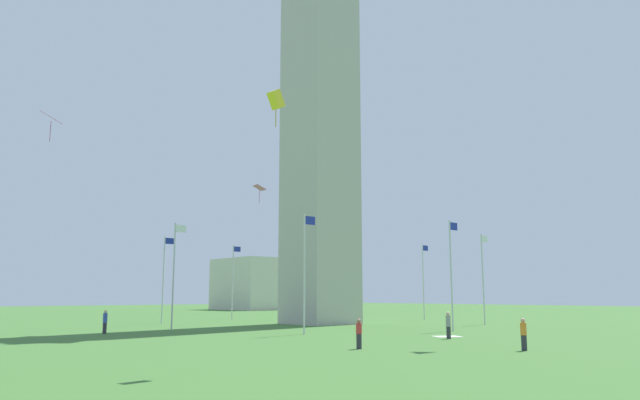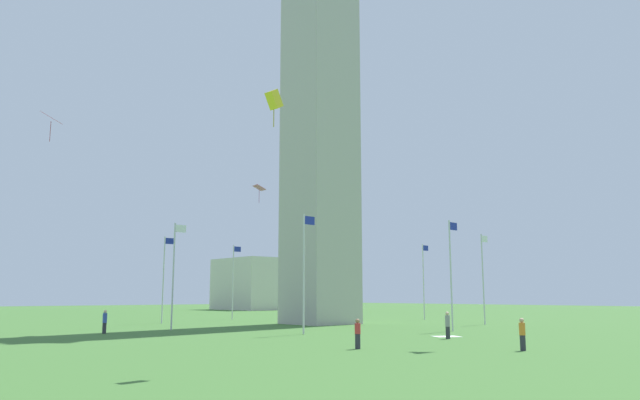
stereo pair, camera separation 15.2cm
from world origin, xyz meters
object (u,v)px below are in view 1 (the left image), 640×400
object	(u,v)px
person_orange_shirt	(524,334)
flagpole_n	(423,278)
flagpole_w	(451,270)
flagpole_s	(174,271)
person_red_shirt	(359,334)
obelisk_monument	(320,62)
flagpole_ne	(329,279)
picnic_blanket_near_first_person	(447,336)
flagpole_e	(233,279)
distant_building	(281,285)
kite_yellow_box	(276,100)
flagpole_nw	(483,275)
kite_pink_diamond	(259,188)
kite_red_diamond	(51,118)
flagpole_se	(164,276)
person_blue_shirt	(105,322)
person_gray_shirt	(448,325)
flagpole_sw	(305,268)

from	to	relation	value
person_orange_shirt	flagpole_n	bearing A→B (deg)	-26.36
flagpole_n	flagpole_w	xyz separation A→B (m)	(-16.47, -16.47, 0.00)
flagpole_s	person_red_shirt	distance (m)	23.48
obelisk_monument	flagpole_ne	size ratio (longest dim) A/B	6.19
flagpole_ne	picnic_blanket_near_first_person	xyz separation A→B (m)	(-17.21, -31.71, -4.91)
flagpole_ne	flagpole_e	distance (m)	12.60
flagpole_n	flagpole_ne	bearing A→B (deg)	112.50
flagpole_n	distant_building	distance (m)	59.78
person_orange_shirt	kite_yellow_box	distance (m)	17.76
flagpole_w	flagpole_nw	xyz separation A→B (m)	(11.64, 4.82, 0.00)
flagpole_nw	flagpole_s	bearing A→B (deg)	157.50
flagpole_n	person_red_shirt	bearing A→B (deg)	-145.58
kite_pink_diamond	kite_red_diamond	bearing A→B (deg)	153.40
flagpole_ne	flagpole_nw	xyz separation A→B (m)	(-0.00, -23.29, 0.00)
person_red_shirt	distant_building	bearing A→B (deg)	-7.99
flagpole_se	distant_building	size ratio (longest dim) A/B	0.35
kite_yellow_box	picnic_blanket_near_first_person	size ratio (longest dim) A/B	0.96
kite_yellow_box	person_blue_shirt	bearing A→B (deg)	84.01
kite_red_diamond	flagpole_se	bearing A→B (deg)	23.23
flagpole_ne	person_red_shirt	distance (m)	45.38
flagpole_ne	person_gray_shirt	distance (m)	38.47
kite_yellow_box	person_orange_shirt	bearing A→B (deg)	-13.94
flagpole_ne	kite_red_diamond	size ratio (longest dim) A/B	3.59
flagpole_nw	distant_building	xyz separation A→B (m)	(25.70, 67.67, 0.25)
flagpole_ne	flagpole_w	size ratio (longest dim) A/B	1.00
flagpole_n	person_orange_shirt	world-z (taller)	flagpole_n
flagpole_n	flagpole_s	size ratio (longest dim) A/B	1.00
flagpole_e	kite_pink_diamond	xyz separation A→B (m)	(-9.49, -18.89, 7.65)
flagpole_e	person_orange_shirt	bearing A→B (deg)	-103.98
person_red_shirt	kite_yellow_box	bearing A→B (deg)	137.08
person_red_shirt	distant_building	xyz separation A→B (m)	(54.60, 79.13, 4.37)
picnic_blanket_near_first_person	flagpole_w	bearing A→B (deg)	32.85
flagpole_n	flagpole_w	world-z (taller)	same
person_blue_shirt	kite_pink_diamond	world-z (taller)	kite_pink_diamond
flagpole_sw	picnic_blanket_near_first_person	distance (m)	11.48
flagpole_nw	person_red_shirt	xyz separation A→B (m)	(-28.90, -11.46, -4.12)
person_orange_shirt	person_red_shirt	bearing A→B (deg)	59.34
flagpole_s	kite_red_diamond	distance (m)	16.82
flagpole_ne	person_orange_shirt	distance (m)	47.35
flagpole_sw	kite_red_diamond	xyz separation A→B (m)	(-13.97, 17.29, 12.94)
flagpole_n	flagpole_se	size ratio (longest dim) A/B	1.00
picnic_blanket_near_first_person	distant_building	bearing A→B (deg)	60.58
person_orange_shirt	person_blue_shirt	bearing A→B (deg)	38.49
flagpole_se	flagpole_w	distance (m)	30.43
obelisk_monument	flagpole_w	bearing A→B (deg)	-89.81
flagpole_nw	kite_pink_diamond	distance (m)	24.29
person_blue_shirt	kite_red_diamond	distance (m)	18.51
flagpole_ne	flagpole_se	size ratio (longest dim) A/B	1.00
flagpole_n	kite_red_diamond	world-z (taller)	kite_red_diamond
person_orange_shirt	kite_pink_diamond	size ratio (longest dim) A/B	1.03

